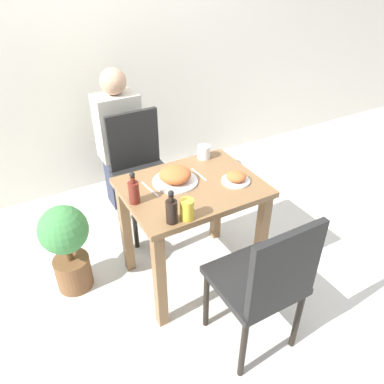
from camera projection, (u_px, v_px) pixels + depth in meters
The scene contains 15 objects.
ground_plane at pixel (192, 273), 2.62m from camera, with size 16.00×16.00×0.00m, color silver.
wall_back at pixel (101, 37), 2.98m from camera, with size 8.00×0.05×2.60m.
dining_table at pixel (192, 205), 2.29m from camera, with size 0.81×0.63×0.73m.
chair_near at pixel (265, 281), 1.86m from camera, with size 0.42×0.42×0.91m.
chair_far at pixel (141, 166), 2.82m from camera, with size 0.42×0.42×0.91m.
food_plate at pixel (175, 176), 2.22m from camera, with size 0.27×0.27×0.09m.
side_plate at pixel (236, 178), 2.23m from camera, with size 0.17×0.17×0.06m.
drink_cup at pixel (204, 152), 2.47m from camera, with size 0.08×0.08×0.09m.
juice_glass at pixel (187, 209), 1.91m from camera, with size 0.07×0.07×0.11m.
sauce_bottle at pixel (134, 191), 2.02m from camera, with size 0.06×0.06×0.19m.
condiment_bottle at pixel (172, 210), 1.88m from camera, with size 0.06×0.06×0.19m.
fork_utensil at pixel (150, 189), 2.17m from camera, with size 0.03×0.19×0.00m.
spoon_utensil at pixel (199, 175), 2.30m from camera, with size 0.02×0.17×0.00m.
potted_plant_left at pixel (67, 243), 2.33m from camera, with size 0.30×0.30×0.63m.
person_figure at pixel (120, 141), 3.04m from camera, with size 0.34×0.22×1.17m.
Camera 1 is at (-0.91, -1.63, 1.92)m, focal length 35.00 mm.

